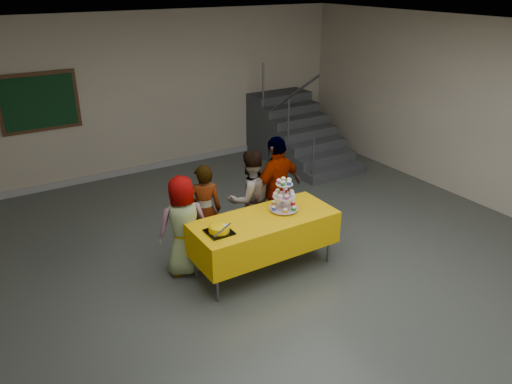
% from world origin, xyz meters
% --- Properties ---
extents(room_shell, '(10.00, 10.04, 3.02)m').
position_xyz_m(room_shell, '(0.00, 0.02, 2.13)').
color(room_shell, '#4C514C').
rests_on(room_shell, ground).
extents(bake_table, '(1.88, 0.78, 0.77)m').
position_xyz_m(bake_table, '(-0.22, 0.71, 0.56)').
color(bake_table, '#595960').
rests_on(bake_table, ground).
extents(cupcake_stand, '(0.38, 0.38, 0.44)m').
position_xyz_m(cupcake_stand, '(0.11, 0.76, 0.96)').
color(cupcake_stand, silver).
rests_on(cupcake_stand, bake_table).
extents(bear_cake, '(0.32, 0.36, 0.12)m').
position_xyz_m(bear_cake, '(-0.89, 0.66, 0.83)').
color(bear_cake, black).
rests_on(bear_cake, bake_table).
extents(schoolchild_a, '(0.71, 0.52, 1.33)m').
position_xyz_m(schoolchild_a, '(-1.11, 1.22, 0.67)').
color(schoolchild_a, slate).
rests_on(schoolchild_a, ground).
extents(schoolchild_b, '(0.56, 0.46, 1.32)m').
position_xyz_m(schoolchild_b, '(-0.68, 1.49, 0.66)').
color(schoolchild_b, slate).
rests_on(schoolchild_b, ground).
extents(schoolchild_c, '(0.71, 0.56, 1.42)m').
position_xyz_m(schoolchild_c, '(-0.01, 1.41, 0.71)').
color(schoolchild_c, slate).
rests_on(schoolchild_c, ground).
extents(schoolchild_d, '(0.99, 0.59, 1.57)m').
position_xyz_m(schoolchild_d, '(0.39, 1.33, 0.79)').
color(schoolchild_d, slate).
rests_on(schoolchild_d, ground).
extents(staircase, '(1.30, 2.40, 2.04)m').
position_xyz_m(staircase, '(2.70, 4.13, 0.49)').
color(staircase, '#424447').
rests_on(staircase, ground).
extents(noticeboard, '(1.30, 0.05, 1.00)m').
position_xyz_m(noticeboard, '(-2.03, 4.96, 1.60)').
color(noticeboard, '#472B16').
rests_on(noticeboard, ground).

